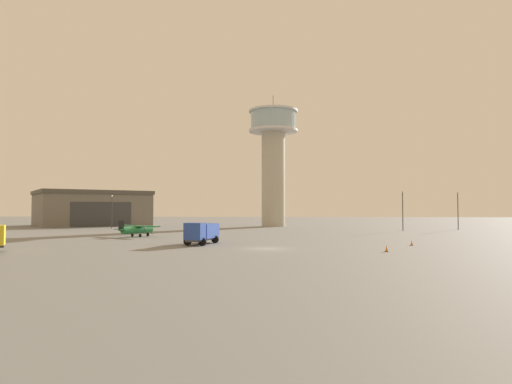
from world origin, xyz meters
TOP-DOWN VIEW (x-y plane):
  - ground_plane at (0.00, 0.00)m, footprint 400.00×400.00m
  - control_tower at (-2.51, 64.57)m, footprint 12.84×12.84m
  - hangar at (-53.08, 66.89)m, footprint 36.27×35.47m
  - airplane_green at (-22.43, 19.29)m, footprint 8.46×6.88m
  - truck_box_blue at (-8.67, 5.71)m, footprint 3.71×7.36m
  - light_post_west at (25.44, 43.22)m, footprint 0.44×0.44m
  - light_post_east at (38.86, 49.95)m, footprint 0.44×0.44m
  - light_post_north at (-39.57, 49.20)m, footprint 0.44×0.44m
  - traffic_cone_near_left at (17.78, 6.26)m, footprint 0.36×0.36m
  - traffic_cone_near_right at (12.98, -2.44)m, footprint 0.36×0.36m

SIDE VIEW (x-z plane):
  - ground_plane at x=0.00m, z-range 0.00..0.00m
  - traffic_cone_near_left at x=17.78m, z-range 0.00..0.64m
  - traffic_cone_near_right at x=12.98m, z-range 0.00..0.71m
  - airplane_green at x=-22.43m, z-range -0.09..2.62m
  - truck_box_blue at x=-8.67m, z-range 0.15..2.98m
  - light_post_north at x=-39.57m, z-range 0.81..8.62m
  - hangar at x=-53.08m, z-range 0.02..9.46m
  - light_post_west at x=25.44m, z-range 0.82..9.18m
  - light_post_east at x=38.86m, z-range 0.82..9.22m
  - control_tower at x=-2.51m, z-range 2.32..36.85m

